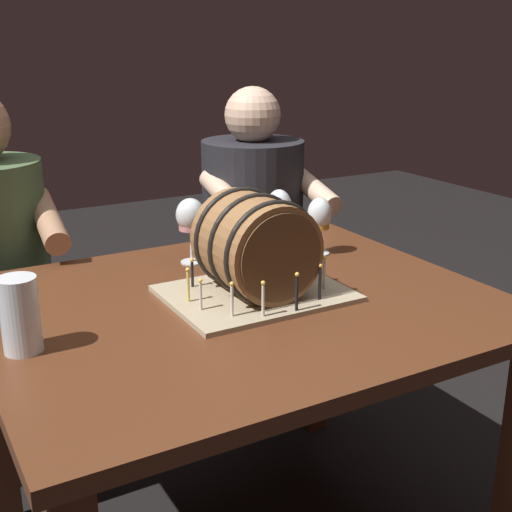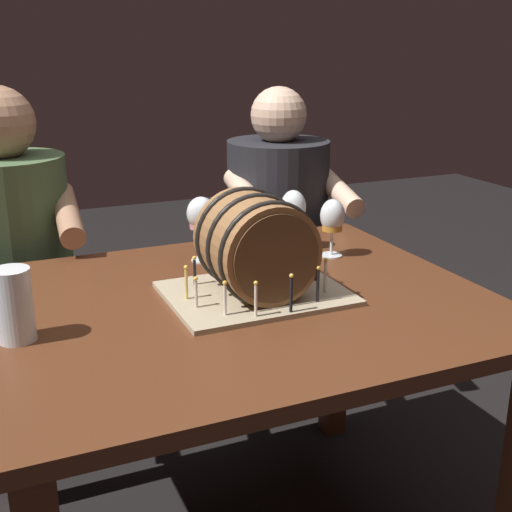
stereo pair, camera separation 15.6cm
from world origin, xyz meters
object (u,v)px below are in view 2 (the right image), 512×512
Objects in this scene: person_seated_left at (17,290)px; wine_glass_amber at (332,219)px; beer_pint at (14,307)px; person_seated_right at (278,259)px; dining_table at (239,342)px; barrel_cake at (256,250)px; wine_glass_rose at (201,216)px; wine_glass_red at (293,210)px.

wine_glass_amber is at bearing -33.62° from person_seated_left.
person_seated_right reaches higher than beer_pint.
person_seated_left is at bearing 86.60° from beer_pint.
wine_glass_amber is 1.01m from person_seated_left.
barrel_cake is at bearing -3.81° from dining_table.
wine_glass_red is (0.28, 0.00, -0.01)m from wine_glass_rose.
wine_glass_amber is 0.62m from person_seated_right.
wine_glass_rose is (0.01, 0.30, 0.24)m from dining_table.
barrel_cake is at bearing -118.86° from person_seated_right.
wine_glass_rose is 0.69m from person_seated_right.
dining_table is at bearing -133.96° from wine_glass_red.
wine_glass_amber is at bearing 28.74° from dining_table.
person_seated_left reaches higher than wine_glass_amber.
wine_glass_amber reaches higher than dining_table.
barrel_cake reaches higher than wine_glass_red.
barrel_cake is 0.36× the size of person_seated_right.
person_seated_left reaches higher than wine_glass_red.
wine_glass_amber reaches higher than beer_pint.
barrel_cake is 2.72× the size of beer_pint.
beer_pint is at bearing -93.40° from person_seated_left.
dining_table is at bearing -121.44° from person_seated_right.
beer_pint is at bearing -140.88° from person_seated_right.
person_seated_right is (0.90, -0.00, -0.02)m from person_seated_left.
wine_glass_rose reaches higher than dining_table.
wine_glass_rose reaches higher than wine_glass_red.
person_seated_left is 1.02× the size of person_seated_right.
person_seated_left is (-0.46, 0.43, -0.29)m from wine_glass_rose.
dining_table is 0.86m from person_seated_right.
wine_glass_rose is 0.15× the size of person_seated_left.
wine_glass_rose is at bearing -135.06° from person_seated_right.
wine_glass_red is at bearing -30.30° from person_seated_left.
person_seated_right is at bearing 80.49° from wine_glass_amber.
person_seated_right is at bearing -0.01° from person_seated_left.
wine_glass_rose is at bearing 33.25° from beer_pint.
beer_pint is (-0.85, -0.23, -0.04)m from wine_glass_amber.
beer_pint is 1.24m from person_seated_right.
person_seated_left reaches higher than person_seated_right.
beer_pint is (-0.54, -0.03, -0.04)m from barrel_cake.
wine_glass_red reaches higher than wine_glass_amber.
wine_glass_amber is 0.89m from beer_pint.
wine_glass_red is 0.55m from person_seated_right.
person_seated_right is (0.94, 0.77, -0.26)m from beer_pint.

